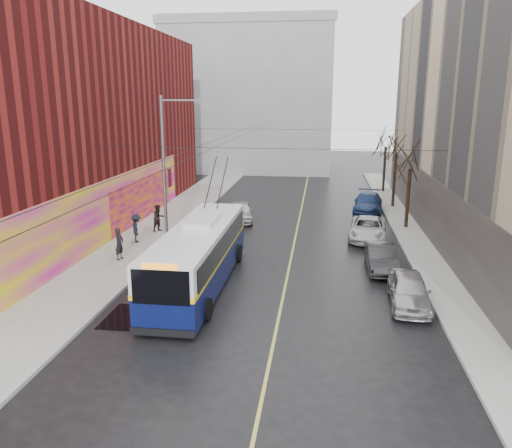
# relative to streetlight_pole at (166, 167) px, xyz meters

# --- Properties ---
(ground) EXTENTS (140.00, 140.00, 0.00)m
(ground) POSITION_rel_streetlight_pole_xyz_m (6.14, -10.00, -4.85)
(ground) COLOR black
(ground) RESTS_ON ground
(sidewalk_left) EXTENTS (4.00, 60.00, 0.15)m
(sidewalk_left) POSITION_rel_streetlight_pole_xyz_m (-1.86, 2.00, -4.77)
(sidewalk_left) COLOR gray
(sidewalk_left) RESTS_ON ground
(sidewalk_right) EXTENTS (2.00, 60.00, 0.15)m
(sidewalk_right) POSITION_rel_streetlight_pole_xyz_m (15.14, 2.00, -4.77)
(sidewalk_right) COLOR gray
(sidewalk_right) RESTS_ON ground
(lane_line) EXTENTS (0.12, 50.00, 0.01)m
(lane_line) POSITION_rel_streetlight_pole_xyz_m (7.64, 4.00, -4.84)
(lane_line) COLOR #BFB74C
(lane_line) RESTS_ON ground
(building_left) EXTENTS (12.11, 36.00, 14.00)m
(building_left) POSITION_rel_streetlight_pole_xyz_m (-9.85, 3.99, 2.14)
(building_left) COLOR #5F1313
(building_left) RESTS_ON ground
(building_far) EXTENTS (20.50, 12.10, 18.00)m
(building_far) POSITION_rel_streetlight_pole_xyz_m (0.14, 34.99, 4.17)
(building_far) COLOR gray
(building_far) RESTS_ON ground
(streetlight_pole) EXTENTS (2.65, 0.60, 9.00)m
(streetlight_pole) POSITION_rel_streetlight_pole_xyz_m (0.00, 0.00, 0.00)
(streetlight_pole) COLOR slate
(streetlight_pole) RESTS_ON ground
(catenary_wires) EXTENTS (18.00, 60.00, 0.22)m
(catenary_wires) POSITION_rel_streetlight_pole_xyz_m (3.60, 4.77, 1.40)
(catenary_wires) COLOR black
(tree_near) EXTENTS (3.20, 3.20, 6.40)m
(tree_near) POSITION_rel_streetlight_pole_xyz_m (15.14, 6.00, 0.13)
(tree_near) COLOR black
(tree_near) RESTS_ON ground
(tree_mid) EXTENTS (3.20, 3.20, 6.68)m
(tree_mid) POSITION_rel_streetlight_pole_xyz_m (15.14, 13.00, 0.41)
(tree_mid) COLOR black
(tree_mid) RESTS_ON ground
(tree_far) EXTENTS (3.20, 3.20, 6.57)m
(tree_far) POSITION_rel_streetlight_pole_xyz_m (15.14, 20.00, 0.30)
(tree_far) COLOR black
(tree_far) RESTS_ON ground
(puddle) EXTENTS (2.56, 2.57, 0.01)m
(puddle) POSITION_rel_streetlight_pole_xyz_m (1.82, -10.45, -4.84)
(puddle) COLOR black
(puddle) RESTS_ON ground
(pigeons_flying) EXTENTS (3.00, 2.82, 0.87)m
(pigeons_flying) POSITION_rel_streetlight_pole_xyz_m (3.99, 0.49, 2.30)
(pigeons_flying) COLOR slate
(trolleybus) EXTENTS (2.78, 11.80, 5.57)m
(trolleybus) POSITION_rel_streetlight_pole_xyz_m (3.52, -6.49, -3.30)
(trolleybus) COLOR #080F42
(trolleybus) RESTS_ON ground
(parked_car_a) EXTENTS (1.90, 4.24, 1.42)m
(parked_car_a) POSITION_rel_streetlight_pole_xyz_m (13.14, -7.71, -4.14)
(parked_car_a) COLOR #B3B2B7
(parked_car_a) RESTS_ON ground
(parked_car_b) EXTENTS (1.46, 4.11, 1.35)m
(parked_car_b) POSITION_rel_streetlight_pole_xyz_m (12.44, -3.07, -4.17)
(parked_car_b) COLOR #27282A
(parked_car_b) RESTS_ON ground
(parked_car_c) EXTENTS (2.87, 5.21, 1.38)m
(parked_car_c) POSITION_rel_streetlight_pole_xyz_m (12.28, 3.01, -4.16)
(parked_car_c) COLOR #B9B9BB
(parked_car_c) RESTS_ON ground
(parked_car_d) EXTENTS (2.80, 5.57, 1.55)m
(parked_car_d) POSITION_rel_streetlight_pole_xyz_m (12.91, 10.68, -4.07)
(parked_car_d) COLOR navy
(parked_car_d) RESTS_ON ground
(following_car) EXTENTS (2.34, 4.34, 1.40)m
(following_car) POSITION_rel_streetlight_pole_xyz_m (3.38, 6.75, -4.14)
(following_car) COLOR silver
(following_car) RESTS_ON ground
(pedestrian_a) EXTENTS (0.50, 0.69, 1.79)m
(pedestrian_a) POSITION_rel_streetlight_pole_xyz_m (-1.72, -3.58, -3.80)
(pedestrian_a) COLOR black
(pedestrian_a) RESTS_ON sidewalk_left
(pedestrian_b) EXTENTS (1.08, 1.12, 1.82)m
(pedestrian_b) POSITION_rel_streetlight_pole_xyz_m (-1.50, 2.54, -3.79)
(pedestrian_b) COLOR black
(pedestrian_b) RESTS_ON sidewalk_left
(pedestrian_c) EXTENTS (1.03, 1.31, 1.77)m
(pedestrian_c) POSITION_rel_streetlight_pole_xyz_m (-2.02, -0.19, -3.81)
(pedestrian_c) COLOR black
(pedestrian_c) RESTS_ON sidewalk_left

